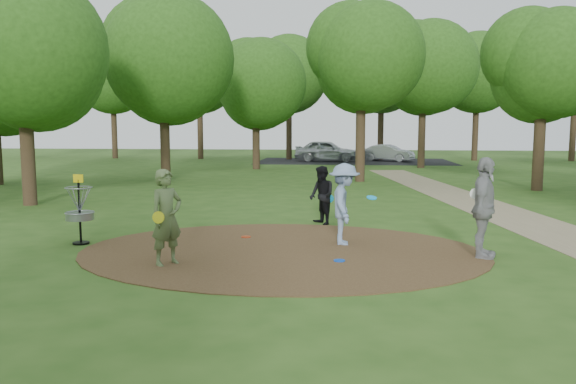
{
  "coord_description": "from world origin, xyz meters",
  "views": [
    {
      "loc": [
        1.25,
        -11.33,
        2.59
      ],
      "look_at": [
        0.0,
        1.2,
        1.1
      ],
      "focal_mm": 35.0,
      "sensor_mm": 36.0,
      "label": 1
    }
  ],
  "objects": [
    {
      "name": "disc_ground_red",
      "position": [
        -0.99,
        1.31,
        0.03
      ],
      "size": [
        0.22,
        0.22,
        0.02
      ],
      "primitive_type": "cylinder",
      "color": "#B53012",
      "rests_on": "dirt_clearing"
    },
    {
      "name": "player_waiting_with_disc",
      "position": [
        3.98,
        -0.19,
        0.99
      ],
      "size": [
        0.85,
        1.26,
        1.99
      ],
      "color": "gray",
      "rests_on": "ground"
    },
    {
      "name": "player_observer_with_disc",
      "position": [
        -2.01,
        -1.35,
        0.9
      ],
      "size": [
        0.74,
        0.78,
        1.8
      ],
      "color": "#576B3D",
      "rests_on": "ground"
    },
    {
      "name": "car_right",
      "position": [
        4.46,
        30.24,
        0.62
      ],
      "size": [
        3.95,
        2.72,
        1.23
      ],
      "primitive_type": "imported",
      "rotation": [
        0.0,
        0.0,
        1.15
      ],
      "color": "#B7B7BF",
      "rests_on": "ground"
    },
    {
      "name": "dirt_clearing",
      "position": [
        0.0,
        0.0,
        0.01
      ],
      "size": [
        8.4,
        8.4,
        0.02
      ],
      "primitive_type": "cylinder",
      "color": "#47301C",
      "rests_on": "ground"
    },
    {
      "name": "tree_ring",
      "position": [
        1.32,
        9.14,
        5.1
      ],
      "size": [
        37.58,
        45.31,
        8.73
      ],
      "color": "#332316",
      "rests_on": "ground"
    },
    {
      "name": "parking_lot",
      "position": [
        2.0,
        30.0,
        0.0
      ],
      "size": [
        14.0,
        8.0,
        0.01
      ],
      "primitive_type": "cube",
      "color": "black",
      "rests_on": "ground"
    },
    {
      "name": "disc_ground_blue",
      "position": [
        1.19,
        -0.79,
        0.03
      ],
      "size": [
        0.22,
        0.22,
        0.02
      ],
      "primitive_type": "cylinder",
      "color": "#0B42C2",
      "rests_on": "dirt_clearing"
    },
    {
      "name": "car_left",
      "position": [
        -0.02,
        29.69,
        0.78
      ],
      "size": [
        4.72,
        2.21,
        1.56
      ],
      "primitive_type": "imported",
      "rotation": [
        0.0,
        0.0,
        1.49
      ],
      "color": "#B3B7BB",
      "rests_on": "ground"
    },
    {
      "name": "player_walking_with_disc",
      "position": [
        0.68,
        3.28,
        0.77
      ],
      "size": [
        0.88,
        0.94,
        1.55
      ],
      "color": "black",
      "rests_on": "ground"
    },
    {
      "name": "disc_golf_basket",
      "position": [
        -4.5,
        0.3,
        0.87
      ],
      "size": [
        0.63,
        0.63,
        1.54
      ],
      "color": "black",
      "rests_on": "ground"
    },
    {
      "name": "ground",
      "position": [
        0.0,
        0.0,
        0.0
      ],
      "size": [
        100.0,
        100.0,
        0.0
      ],
      "primitive_type": "plane",
      "color": "#2D5119",
      "rests_on": "ground"
    },
    {
      "name": "footpath",
      "position": [
        6.5,
        2.0,
        0.01
      ],
      "size": [
        7.55,
        39.89,
        0.01
      ],
      "primitive_type": "cube",
      "rotation": [
        0.0,
        0.0,
        0.14
      ],
      "color": "#8C7A5B",
      "rests_on": "ground"
    },
    {
      "name": "player_throwing_with_disc",
      "position": [
        1.27,
        0.81,
        0.89
      ],
      "size": [
        1.08,
        1.17,
        1.79
      ],
      "color": "#7D95BB",
      "rests_on": "ground"
    }
  ]
}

